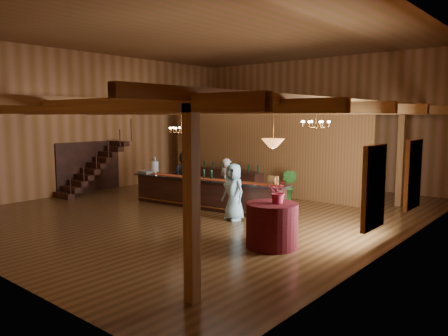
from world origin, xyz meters
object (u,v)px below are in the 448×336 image
Objects in this scene: tasting_bar at (206,193)px; backbar_shelf at (230,181)px; floor_plant at (289,185)px; staff_second at (183,175)px; raffle_drum at (273,180)px; round_table at (272,225)px; bartender at (227,182)px; pendant_lamp at (273,143)px; chandelier_left at (181,130)px; beverage_dispenser at (155,166)px; guest at (233,192)px; chandelier_right at (316,124)px.

tasting_bar is 1.88× the size of backbar_shelf.
staff_second is at bearing -146.33° from floor_plant.
raffle_drum is 0.29× the size of round_table.
bartender is 2.13m from staff_second.
pendant_lamp is at bearing -62.24° from floor_plant.
chandelier_left reaches higher than backbar_shelf.
round_table is (4.06, -2.21, 0.02)m from tasting_bar.
backbar_shelf is at bearing 97.14° from chandelier_left.
chandelier_left is at bearing -128.67° from floor_plant.
beverage_dispenser is at bearing 162.29° from pendant_lamp.
guest is at bearing 147.19° from pendant_lamp.
bartender reaches higher than floor_plant.
raffle_drum is at bearing 144.91° from staff_second.
tasting_bar is 4.93× the size of round_table.
round_table is at bearing -56.97° from raffle_drum.
bartender reaches higher than raffle_drum.
chandelier_right is 2.73m from pendant_lamp.
bartender is 2.43m from floor_plant.
floor_plant is (1.06, 2.17, -0.25)m from bartender.
pendant_lamp is at bearing -17.71° from beverage_dispenser.
staff_second is (-5.89, 2.99, 0.33)m from round_table.
chandelier_right is 0.89× the size of pendant_lamp.
chandelier_left is at bearing -75.72° from backbar_shelf.
chandelier_left is 4.75m from chandelier_right.
pendant_lamp is (1.57, -2.42, 1.26)m from raffle_drum.
staff_second is at bearing 167.30° from guest.
beverage_dispenser is at bearing -175.15° from chandelier_left.
floor_plant is at bearing 117.76° from pendant_lamp.
raffle_drum is 2.27m from bartender.
raffle_drum is at bearing 4.73° from chandelier_left.
raffle_drum is (2.48, 0.21, 0.65)m from tasting_bar.
raffle_drum is 4.36m from staff_second.
guest is at bearing -42.73° from backbar_shelf.
chandelier_right is (-0.37, 2.68, 2.28)m from round_table.
beverage_dispenser is 0.50× the size of round_table.
backbar_shelf is 2.31m from staff_second.
round_table is 1.49× the size of chandelier_right.
chandelier_right is at bearing 149.17° from staff_second.
tasting_bar is at bearing 4.47° from chandelier_left.
chandelier_right is at bearing 1.34° from tasting_bar.
pendant_lamp is (5.47, -5.23, 1.96)m from backbar_shelf.
round_table is 1.32× the size of pendant_lamp.
beverage_dispenser is 0.54× the size of floor_plant.
tasting_bar is 2.41m from beverage_dispenser.
backbar_shelf is (-1.41, 3.02, -0.05)m from tasting_bar.
guest is at bearing -129.85° from raffle_drum.
raffle_drum is at bearing -28.61° from backbar_shelf.
chandelier_right is 4.05m from floor_plant.
chandelier_left is (-3.51, -0.29, 1.41)m from raffle_drum.
chandelier_left is (-5.08, 2.13, 2.04)m from round_table.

